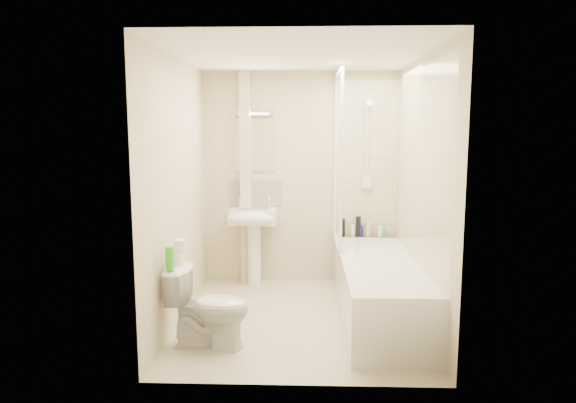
{
  "coord_description": "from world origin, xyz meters",
  "views": [
    {
      "loc": [
        0.06,
        -4.59,
        1.76
      ],
      "look_at": [
        -0.11,
        0.2,
        1.08
      ],
      "focal_mm": 32.0,
      "sensor_mm": 36.0,
      "label": 1
    }
  ],
  "objects": [
    {
      "name": "wall_right",
      "position": [
        1.1,
        0.0,
        1.2
      ],
      "size": [
        0.02,
        2.5,
        2.4
      ],
      "primitive_type": "cube",
      "color": "beige",
      "rests_on": "ground"
    },
    {
      "name": "toilet",
      "position": [
        -0.72,
        -0.61,
        0.33
      ],
      "size": [
        0.51,
        0.73,
        0.66
      ],
      "primitive_type": "imported",
      "rotation": [
        0.0,
        0.0,
        1.46
      ],
      "color": "white",
      "rests_on": "ground"
    },
    {
      "name": "tile_right",
      "position": [
        1.09,
        0.04,
        1.42
      ],
      "size": [
        0.01,
        2.1,
        1.75
      ],
      "primitive_type": "cube",
      "color": "beige",
      "rests_on": "wall_right"
    },
    {
      "name": "floor",
      "position": [
        0.0,
        0.0,
        0.0
      ],
      "size": [
        2.5,
        2.5,
        0.0
      ],
      "primitive_type": "plane",
      "color": "beige",
      "rests_on": "ground"
    },
    {
      "name": "bottle_black_b",
      "position": [
        0.66,
        1.16,
        0.66
      ],
      "size": [
        0.06,
        0.06,
        0.23
      ],
      "primitive_type": "cylinder",
      "color": "black",
      "rests_on": "bathtub"
    },
    {
      "name": "bottle_blue",
      "position": [
        0.69,
        1.16,
        0.61
      ],
      "size": [
        0.05,
        0.05,
        0.12
      ],
      "primitive_type": "cylinder",
      "color": "#131453",
      "rests_on": "bathtub"
    },
    {
      "name": "shower_screen",
      "position": [
        0.4,
        0.8,
        1.45
      ],
      "size": [
        0.04,
        0.92,
        1.8
      ],
      "color": "white",
      "rests_on": "bathtub"
    },
    {
      "name": "ceiling",
      "position": [
        0.0,
        0.0,
        2.4
      ],
      "size": [
        2.2,
        2.5,
        0.02
      ],
      "primitive_type": "cube",
      "color": "white",
      "rests_on": "wall_back"
    },
    {
      "name": "bathtub",
      "position": [
        0.75,
        0.04,
        0.29
      ],
      "size": [
        0.7,
        2.1,
        0.55
      ],
      "color": "white",
      "rests_on": "ground"
    },
    {
      "name": "wall_left",
      "position": [
        -1.1,
        0.0,
        1.2
      ],
      "size": [
        0.02,
        2.5,
        2.4
      ],
      "primitive_type": "cube",
      "color": "beige",
      "rests_on": "ground"
    },
    {
      "name": "shower_fixture",
      "position": [
        0.75,
        1.19,
        1.55
      ],
      "size": [
        0.1,
        0.16,
        0.99
      ],
      "color": "white",
      "rests_on": "wall_back"
    },
    {
      "name": "pedestal_sink",
      "position": [
        -0.52,
        1.01,
        0.7
      ],
      "size": [
        0.52,
        0.48,
        1.0
      ],
      "color": "white",
      "rests_on": "ground"
    },
    {
      "name": "bottle_cream",
      "position": [
        0.78,
        1.16,
        0.64
      ],
      "size": [
        0.06,
        0.06,
        0.19
      ],
      "primitive_type": "cylinder",
      "color": "beige",
      "rests_on": "bathtub"
    },
    {
      "name": "bottle_green",
      "position": [
        0.93,
        1.16,
        0.6
      ],
      "size": [
        0.07,
        0.07,
        0.09
      ],
      "primitive_type": "cylinder",
      "color": "#33C757",
      "rests_on": "bathtub"
    },
    {
      "name": "wall_back",
      "position": [
        0.0,
        1.25,
        1.2
      ],
      "size": [
        2.2,
        0.02,
        2.4
      ],
      "primitive_type": "cube",
      "color": "beige",
      "rests_on": "ground"
    },
    {
      "name": "bottle_white_b",
      "position": [
        0.91,
        1.16,
        0.61
      ],
      "size": [
        0.06,
        0.06,
        0.12
      ],
      "primitive_type": "cylinder",
      "color": "white",
      "rests_on": "bathtub"
    },
    {
      "name": "toilet_roll_lower",
      "position": [
        -0.97,
        -0.56,
        0.71
      ],
      "size": [
        0.1,
        0.1,
        0.1
      ],
      "primitive_type": "cylinder",
      "color": "white",
      "rests_on": "toilet"
    },
    {
      "name": "splashback",
      "position": [
        -0.52,
        1.24,
        1.03
      ],
      "size": [
        0.6,
        0.02,
        0.3
      ],
      "primitive_type": "cube",
      "color": "beige",
      "rests_on": "wall_back"
    },
    {
      "name": "green_bottle",
      "position": [
        -1.0,
        -0.72,
        0.76
      ],
      "size": [
        0.07,
        0.07,
        0.19
      ],
      "primitive_type": "cylinder",
      "color": "green",
      "rests_on": "toilet"
    },
    {
      "name": "tile_back",
      "position": [
        0.75,
        1.24,
        1.42
      ],
      "size": [
        0.7,
        0.01,
        1.75
      ],
      "primitive_type": "cube",
      "color": "beige",
      "rests_on": "wall_back"
    },
    {
      "name": "mirror",
      "position": [
        -0.52,
        1.24,
        1.58
      ],
      "size": [
        0.46,
        0.01,
        0.6
      ],
      "primitive_type": "cube",
      "color": "white",
      "rests_on": "wall_back"
    },
    {
      "name": "toilet_roll_upper",
      "position": [
        -0.96,
        -0.53,
        0.81
      ],
      "size": [
        0.1,
        0.1,
        0.11
      ],
      "primitive_type": "cylinder",
      "color": "white",
      "rests_on": "toilet_roll_lower"
    },
    {
      "name": "pipe_boxing",
      "position": [
        -0.62,
        1.19,
        1.2
      ],
      "size": [
        0.12,
        0.12,
        2.4
      ],
      "primitive_type": "cube",
      "color": "beige",
      "rests_on": "ground"
    },
    {
      "name": "bottle_black_a",
      "position": [
        0.48,
        1.16,
        0.65
      ],
      "size": [
        0.05,
        0.05,
        0.2
      ],
      "primitive_type": "cylinder",
      "color": "black",
      "rests_on": "bathtub"
    },
    {
      "name": "strip_light",
      "position": [
        -0.52,
        1.22,
        1.95
      ],
      "size": [
        0.42,
        0.07,
        0.07
      ],
      "primitive_type": "cube",
      "color": "silver",
      "rests_on": "wall_back"
    },
    {
      "name": "bottle_white_a",
      "position": [
        0.6,
        1.16,
        0.62
      ],
      "size": [
        0.05,
        0.05,
        0.13
      ],
      "primitive_type": "cylinder",
      "color": "silver",
      "rests_on": "bathtub"
    }
  ]
}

